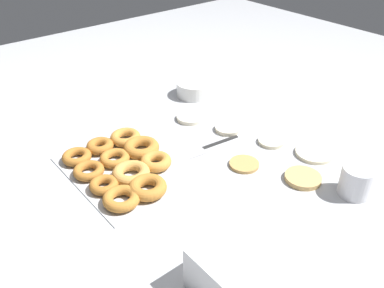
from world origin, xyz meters
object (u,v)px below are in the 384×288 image
at_px(paper_cup, 357,181).
at_px(spatula, 195,151).
at_px(pancake_0, 228,129).
at_px(container_stack, 226,274).
at_px(pancake_1, 271,141).
at_px(pancake_2, 314,153).
at_px(pancake_3, 303,178).
at_px(batter_bowl, 194,89).
at_px(pancake_4, 245,164).
at_px(donut_tray, 124,165).
at_px(pancake_5, 190,118).

bearing_deg(paper_cup, spatula, -155.04).
distance_m(pancake_0, container_stack, 0.66).
bearing_deg(pancake_1, pancake_2, 21.91).
relative_size(container_stack, spatula, 0.52).
relative_size(pancake_3, paper_cup, 1.19).
bearing_deg(container_stack, batter_bowl, 144.31).
bearing_deg(paper_cup, batter_bowl, 175.94).
bearing_deg(batter_bowl, spatula, -39.06).
bearing_deg(pancake_2, pancake_1, -158.09).
relative_size(batter_bowl, spatula, 0.54).
bearing_deg(pancake_1, pancake_4, -77.86).
xyz_separation_m(pancake_3, donut_tray, (-0.37, -0.37, 0.01)).
relative_size(pancake_1, spatula, 0.33).
height_order(donut_tray, paper_cup, paper_cup).
bearing_deg(pancake_4, pancake_5, 170.84).
bearing_deg(pancake_4, batter_bowl, 158.09).
height_order(pancake_4, donut_tray, donut_tray).
xyz_separation_m(pancake_1, pancake_2, (0.13, 0.05, -0.00)).
xyz_separation_m(pancake_0, pancake_5, (-0.14, -0.05, 0.00)).
xyz_separation_m(pancake_3, pancake_4, (-0.16, -0.08, -0.00)).
xyz_separation_m(pancake_0, pancake_4, (0.18, -0.10, -0.00)).
distance_m(pancake_1, spatula, 0.26).
relative_size(pancake_2, batter_bowl, 0.84).
height_order(pancake_5, batter_bowl, batter_bowl).
height_order(pancake_1, pancake_5, pancake_5).
xyz_separation_m(pancake_2, pancake_3, (0.06, -0.13, 0.00)).
bearing_deg(pancake_4, pancake_2, 64.91).
bearing_deg(pancake_2, paper_cup, -21.90).
xyz_separation_m(pancake_2, pancake_5, (-0.43, -0.16, 0.00)).
relative_size(pancake_1, pancake_4, 0.94).
height_order(pancake_3, donut_tray, donut_tray).
bearing_deg(pancake_3, paper_cup, 25.16).
xyz_separation_m(pancake_3, batter_bowl, (-0.63, 0.11, 0.02)).
relative_size(pancake_5, donut_tray, 0.26).
relative_size(pancake_0, donut_tray, 0.23).
xyz_separation_m(donut_tray, container_stack, (0.50, -0.06, 0.04)).
bearing_deg(pancake_1, donut_tray, -111.26).
height_order(pancake_4, paper_cup, paper_cup).
height_order(pancake_3, spatula, pancake_3).
bearing_deg(paper_cup, pancake_4, -154.41).
relative_size(pancake_1, pancake_5, 0.85).
bearing_deg(donut_tray, pancake_2, 58.64).
xyz_separation_m(pancake_4, container_stack, (0.29, -0.36, 0.05)).
bearing_deg(pancake_2, container_stack, -71.27).
bearing_deg(donut_tray, pancake_3, 45.39).
relative_size(pancake_2, paper_cup, 1.33).
bearing_deg(donut_tray, spatula, 76.17).
xyz_separation_m(pancake_2, batter_bowl, (-0.57, -0.02, 0.02)).
bearing_deg(donut_tray, pancake_4, 54.64).
xyz_separation_m(pancake_5, container_stack, (0.62, -0.41, 0.05)).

